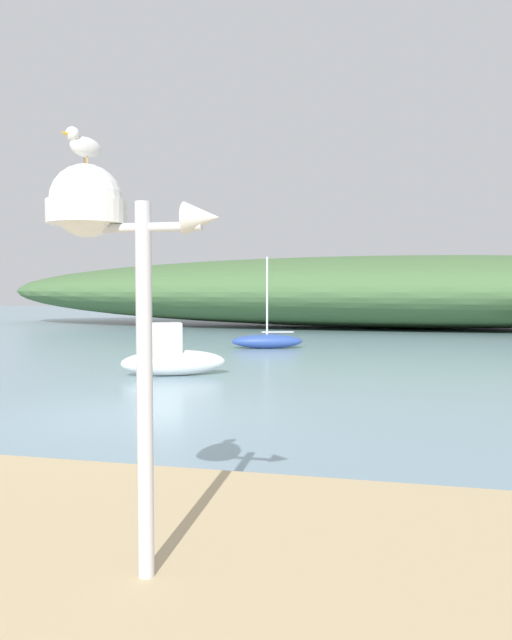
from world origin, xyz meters
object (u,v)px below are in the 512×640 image
(seagull_on_radar, at_px, (84,145))
(motorboat_by_sandbar, at_px, (171,357))
(mast_structure, at_px, (102,232))
(sailboat_outer_mooring, at_px, (267,341))

(seagull_on_radar, height_order, motorboat_by_sandbar, seagull_on_radar)
(mast_structure, relative_size, sailboat_outer_mooring, 0.86)
(motorboat_by_sandbar, bearing_deg, mast_structure, -71.38)
(mast_structure, distance_m, motorboat_by_sandbar, 12.03)
(mast_structure, distance_m, sailboat_outer_mooring, 19.39)
(seagull_on_radar, bearing_deg, sailboat_outer_mooring, 97.88)
(mast_structure, bearing_deg, sailboat_outer_mooring, 98.26)
(mast_structure, distance_m, seagull_on_radar, 0.66)
(seagull_on_radar, bearing_deg, motorboat_by_sandbar, 108.01)
(seagull_on_radar, relative_size, sailboat_outer_mooring, 0.10)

